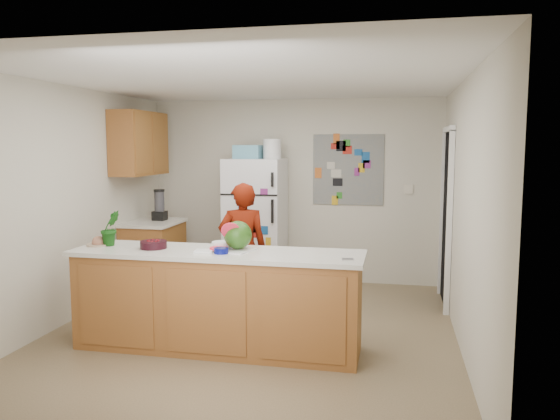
% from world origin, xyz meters
% --- Properties ---
extents(floor, '(4.00, 4.50, 0.02)m').
position_xyz_m(floor, '(0.00, 0.00, -0.01)').
color(floor, brown).
rests_on(floor, ground).
extents(wall_back, '(4.00, 0.02, 2.50)m').
position_xyz_m(wall_back, '(0.00, 2.26, 1.25)').
color(wall_back, beige).
rests_on(wall_back, ground).
extents(wall_left, '(0.02, 4.50, 2.50)m').
position_xyz_m(wall_left, '(-2.01, 0.00, 1.25)').
color(wall_left, beige).
rests_on(wall_left, ground).
extents(wall_right, '(0.02, 4.50, 2.50)m').
position_xyz_m(wall_right, '(2.01, 0.00, 1.25)').
color(wall_right, beige).
rests_on(wall_right, ground).
extents(ceiling, '(4.00, 4.50, 0.02)m').
position_xyz_m(ceiling, '(0.00, 0.00, 2.51)').
color(ceiling, white).
rests_on(ceiling, wall_back).
extents(doorway, '(0.03, 0.85, 2.04)m').
position_xyz_m(doorway, '(1.99, 1.45, 1.02)').
color(doorway, black).
rests_on(doorway, ground).
extents(peninsula_base, '(2.60, 0.62, 0.88)m').
position_xyz_m(peninsula_base, '(-0.20, -0.50, 0.44)').
color(peninsula_base, brown).
rests_on(peninsula_base, floor).
extents(peninsula_top, '(2.68, 0.70, 0.04)m').
position_xyz_m(peninsula_top, '(-0.20, -0.50, 0.90)').
color(peninsula_top, silver).
rests_on(peninsula_top, peninsula_base).
extents(side_counter_base, '(0.60, 0.80, 0.86)m').
position_xyz_m(side_counter_base, '(-1.69, 1.35, 0.43)').
color(side_counter_base, brown).
rests_on(side_counter_base, floor).
extents(side_counter_top, '(0.64, 0.84, 0.04)m').
position_xyz_m(side_counter_top, '(-1.69, 1.35, 0.88)').
color(side_counter_top, silver).
rests_on(side_counter_top, side_counter_base).
extents(upper_cabinets, '(0.35, 1.00, 0.80)m').
position_xyz_m(upper_cabinets, '(-1.82, 1.30, 1.90)').
color(upper_cabinets, brown).
rests_on(upper_cabinets, wall_left).
extents(refrigerator, '(0.75, 0.70, 1.70)m').
position_xyz_m(refrigerator, '(-0.45, 1.88, 0.85)').
color(refrigerator, silver).
rests_on(refrigerator, floor).
extents(fridge_top_bin, '(0.35, 0.28, 0.18)m').
position_xyz_m(fridge_top_bin, '(-0.55, 1.88, 1.79)').
color(fridge_top_bin, '#5999B2').
rests_on(fridge_top_bin, refrigerator).
extents(photo_collage, '(0.95, 0.01, 0.95)m').
position_xyz_m(photo_collage, '(0.75, 2.24, 1.55)').
color(photo_collage, slate).
rests_on(photo_collage, wall_back).
extents(person, '(0.62, 0.50, 1.47)m').
position_xyz_m(person, '(-0.26, 0.57, 0.74)').
color(person, '#601305').
rests_on(person, floor).
extents(blender_appliance, '(0.13, 0.13, 0.38)m').
position_xyz_m(blender_appliance, '(-1.64, 1.46, 1.09)').
color(blender_appliance, black).
rests_on(blender_appliance, side_counter_top).
extents(cutting_board, '(0.46, 0.39, 0.01)m').
position_xyz_m(cutting_board, '(-0.08, -0.45, 0.93)').
color(cutting_board, white).
rests_on(cutting_board, peninsula_top).
extents(watermelon, '(0.26, 0.26, 0.26)m').
position_xyz_m(watermelon, '(-0.02, -0.43, 1.06)').
color(watermelon, '#265E16').
rests_on(watermelon, cutting_board).
extents(watermelon_slice, '(0.17, 0.17, 0.02)m').
position_xyz_m(watermelon_slice, '(-0.18, -0.50, 0.94)').
color(watermelon_slice, red).
rests_on(watermelon_slice, cutting_board).
extents(cherry_bowl, '(0.31, 0.31, 0.07)m').
position_xyz_m(cherry_bowl, '(-0.82, -0.50, 0.96)').
color(cherry_bowl, black).
rests_on(cherry_bowl, peninsula_top).
extents(white_bowl, '(0.22, 0.22, 0.06)m').
position_xyz_m(white_bowl, '(-0.20, -0.36, 0.95)').
color(white_bowl, silver).
rests_on(white_bowl, peninsula_top).
extents(cobalt_bowl, '(0.16, 0.16, 0.05)m').
position_xyz_m(cobalt_bowl, '(-0.12, -0.61, 0.95)').
color(cobalt_bowl, '#060B61').
rests_on(cobalt_bowl, peninsula_top).
extents(plate, '(0.27, 0.27, 0.02)m').
position_xyz_m(plate, '(-1.40, -0.47, 0.93)').
color(plate, beige).
rests_on(plate, peninsula_top).
extents(paper_towel, '(0.18, 0.17, 0.02)m').
position_xyz_m(paper_towel, '(-0.29, -0.58, 0.93)').
color(paper_towel, silver).
rests_on(paper_towel, peninsula_top).
extents(keys, '(0.10, 0.06, 0.01)m').
position_xyz_m(keys, '(1.00, -0.65, 0.93)').
color(keys, gray).
rests_on(keys, peninsula_top).
extents(potted_plant, '(0.23, 0.24, 0.34)m').
position_xyz_m(potted_plant, '(-1.28, -0.45, 1.09)').
color(potted_plant, '#153B0F').
rests_on(potted_plant, peninsula_top).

